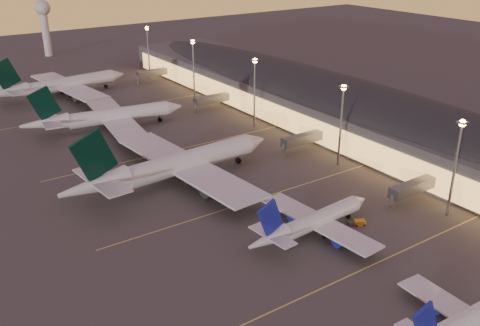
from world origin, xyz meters
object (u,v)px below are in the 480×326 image
(airliner_narrow_south, at_px, (465,321))
(airliner_narrow_north, at_px, (312,222))
(airliner_wide_near, at_px, (174,165))
(airliner_wide_mid, at_px, (106,117))
(radar_tower, at_px, (44,19))
(airliner_wide_far, at_px, (60,85))
(baggage_tug_c, at_px, (357,223))

(airliner_narrow_south, distance_m, airliner_narrow_north, 41.80)
(airliner_wide_near, bearing_deg, airliner_narrow_north, -78.31)
(airliner_wide_mid, distance_m, radar_tower, 149.58)
(airliner_narrow_south, distance_m, airliner_wide_far, 196.70)
(airliner_narrow_north, relative_size, airliner_wide_mid, 0.65)
(airliner_wide_mid, relative_size, baggage_tug_c, 13.27)
(airliner_wide_near, distance_m, radar_tower, 205.00)
(airliner_narrow_south, bearing_deg, baggage_tug_c, 73.16)
(airliner_narrow_north, bearing_deg, airliner_narrow_south, -95.36)
(radar_tower, bearing_deg, airliner_wide_mid, -98.29)
(airliner_wide_near, height_order, airliner_wide_far, airliner_wide_near)
(airliner_narrow_north, xyz_separation_m, airliner_wide_mid, (-11.68, 100.77, 1.33))
(airliner_narrow_north, distance_m, baggage_tug_c, 13.48)
(airliner_narrow_south, xyz_separation_m, airliner_wide_mid, (-10.93, 142.56, 1.84))
(airliner_narrow_south, xyz_separation_m, baggage_tug_c, (13.61, 39.11, -2.50))
(airliner_wide_mid, distance_m, baggage_tug_c, 106.41)
(airliner_narrow_north, distance_m, airliner_wide_far, 155.05)
(radar_tower, bearing_deg, airliner_narrow_south, -92.08)
(airliner_wide_near, height_order, airliner_wide_mid, airliner_wide_near)
(baggage_tug_c, bearing_deg, radar_tower, 119.73)
(radar_tower, bearing_deg, baggage_tug_c, -89.29)
(airliner_narrow_north, height_order, radar_tower, radar_tower)
(airliner_wide_mid, height_order, baggage_tug_c, airliner_wide_mid)
(airliner_narrow_south, bearing_deg, airliner_narrow_north, 91.32)
(airliner_narrow_south, height_order, airliner_narrow_north, airliner_narrow_north)
(airliner_wide_mid, height_order, radar_tower, radar_tower)
(baggage_tug_c, bearing_deg, airliner_wide_mid, 132.37)
(baggage_tug_c, bearing_deg, airliner_narrow_north, -162.74)
(airliner_narrow_north, bearing_deg, airliner_wide_near, 101.85)
(airliner_wide_far, bearing_deg, baggage_tug_c, -87.66)
(radar_tower, bearing_deg, airliner_wide_far, -103.13)
(airliner_wide_near, height_order, baggage_tug_c, airliner_wide_near)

